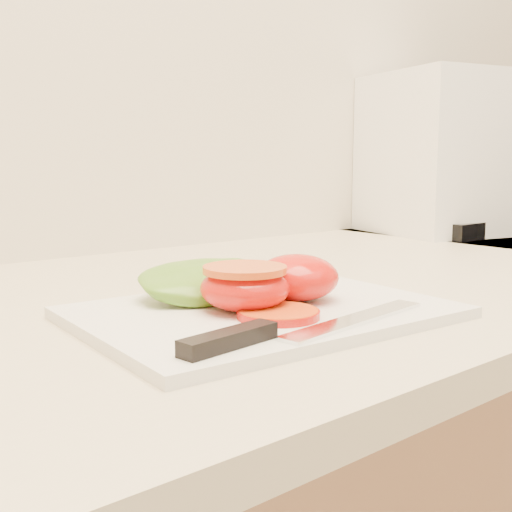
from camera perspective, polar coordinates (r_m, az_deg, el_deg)
cutting_board at (r=0.58m, az=0.64°, el=-5.03°), size 0.33×0.25×0.01m
tomato_half_dome at (r=0.60m, az=3.65°, el=-1.90°), size 0.08×0.08×0.04m
tomato_half_cut at (r=0.56m, az=-1.00°, el=-2.69°), size 0.08×0.08×0.04m
tomato_slice_0 at (r=0.54m, az=2.00°, el=-5.15°), size 0.07×0.07×0.01m
lettuce_leaf_0 at (r=0.62m, az=-4.00°, el=-2.29°), size 0.16×0.11×0.03m
lettuce_leaf_1 at (r=0.64m, az=-1.20°, el=-1.92°), size 0.15×0.14×0.03m
knife at (r=0.48m, az=2.42°, el=-6.66°), size 0.25×0.04×0.01m
appliance at (r=1.28m, az=15.54°, el=8.70°), size 0.26×0.29×0.30m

